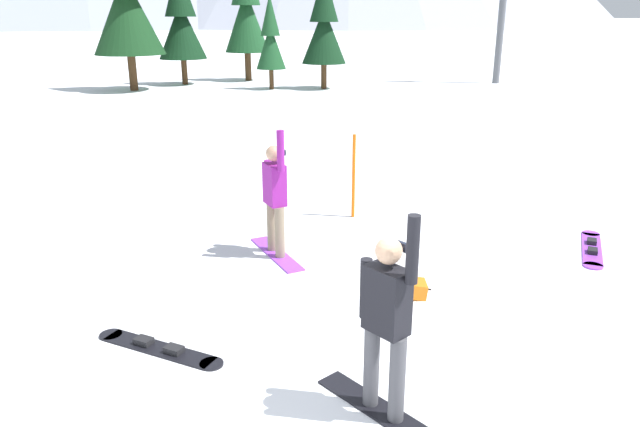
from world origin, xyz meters
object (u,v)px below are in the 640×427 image
at_px(loose_snowboard_near_left, 159,348).
at_px(trail_marker_pole, 354,176).
at_px(pine_tree_broad, 270,38).
at_px(snowboarder_midground, 275,197).
at_px(pine_tree_short, 324,25).
at_px(snowboarder_foreground, 386,322).
at_px(loose_snowboard_near_right, 592,248).
at_px(pine_tree_twin, 246,9).
at_px(pine_tree_slender, 181,20).
at_px(backpack_orange, 409,287).

distance_m(loose_snowboard_near_left, trail_marker_pole, 5.27).
height_order(loose_snowboard_near_left, pine_tree_broad, pine_tree_broad).
distance_m(snowboarder_midground, pine_tree_short, 21.60).
bearing_deg(snowboarder_midground, trail_marker_pole, 57.35).
relative_size(snowboarder_foreground, loose_snowboard_near_right, 1.16).
height_order(snowboarder_midground, pine_tree_short, pine_tree_short).
relative_size(loose_snowboard_near_right, loose_snowboard_near_left, 1.06).
xyz_separation_m(snowboarder_foreground, snowboarder_midground, (-1.46, 3.85, -0.02)).
height_order(loose_snowboard_near_right, pine_tree_twin, pine_tree_twin).
xyz_separation_m(loose_snowboard_near_right, trail_marker_pole, (-3.81, 1.44, 0.75)).
bearing_deg(snowboarder_foreground, loose_snowboard_near_left, 157.71).
distance_m(pine_tree_short, pine_tree_slender, 7.52).
xyz_separation_m(snowboarder_foreground, pine_tree_short, (-1.58, 25.35, 2.06)).
distance_m(backpack_orange, pine_tree_short, 23.14).
bearing_deg(loose_snowboard_near_left, pine_tree_twin, 97.08).
bearing_deg(pine_tree_short, loose_snowboard_near_right, -76.26).
relative_size(snowboarder_midground, loose_snowboard_near_left, 1.21).
xyz_separation_m(backpack_orange, pine_tree_slender, (-9.42, 24.38, 3.11)).
relative_size(snowboarder_foreground, pine_tree_slender, 0.34).
bearing_deg(loose_snowboard_near_right, snowboarder_foreground, -129.69).
bearing_deg(pine_tree_short, loose_snowboard_near_left, -92.05).
bearing_deg(snowboarder_foreground, pine_tree_slender, 108.41).
bearing_deg(snowboarder_midground, loose_snowboard_near_left, -109.29).
bearing_deg(trail_marker_pole, loose_snowboard_near_left, -114.98).
bearing_deg(loose_snowboard_near_left, loose_snowboard_near_right, 28.66).
xyz_separation_m(snowboarder_midground, pine_tree_broad, (-2.69, 21.18, 1.47)).
height_order(snowboarder_midground, loose_snowboard_near_right, snowboarder_midground).
height_order(loose_snowboard_near_left, pine_tree_slender, pine_tree_slender).
bearing_deg(trail_marker_pole, pine_tree_slender, 112.36).
height_order(snowboarder_foreground, loose_snowboard_near_right, snowboarder_foreground).
bearing_deg(pine_tree_broad, trail_marker_pole, -78.59).
xyz_separation_m(loose_snowboard_near_left, trail_marker_pole, (2.20, 4.73, 0.75)).
bearing_deg(pine_tree_twin, snowboarder_foreground, -78.44).
height_order(trail_marker_pole, pine_tree_twin, pine_tree_twin).
height_order(trail_marker_pole, pine_tree_broad, pine_tree_broad).
relative_size(backpack_orange, pine_tree_twin, 0.08).
relative_size(trail_marker_pole, pine_tree_twin, 0.22).
xyz_separation_m(snowboarder_midground, trail_marker_pole, (1.21, 1.89, -0.17)).
bearing_deg(backpack_orange, pine_tree_short, 95.14).
relative_size(backpack_orange, pine_tree_slender, 0.09).
bearing_deg(loose_snowboard_near_left, backpack_orange, 26.86).
bearing_deg(pine_tree_twin, loose_snowboard_near_left, -82.92).
bearing_deg(pine_tree_broad, pine_tree_twin, 114.45).
relative_size(loose_snowboard_near_left, pine_tree_twin, 0.24).
bearing_deg(pine_tree_slender, trail_marker_pole, -67.64).
distance_m(snowboarder_foreground, loose_snowboard_near_left, 2.82).
bearing_deg(loose_snowboard_near_left, pine_tree_short, 87.95).
distance_m(trail_marker_pole, pine_tree_broad, 19.75).
relative_size(snowboarder_midground, pine_tree_broad, 0.45).
distance_m(loose_snowboard_near_right, loose_snowboard_near_left, 6.86).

